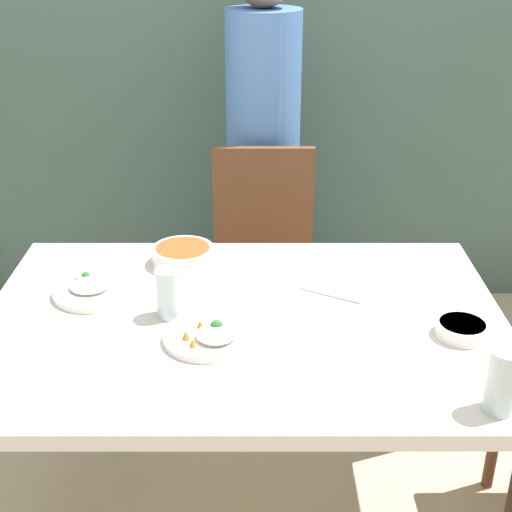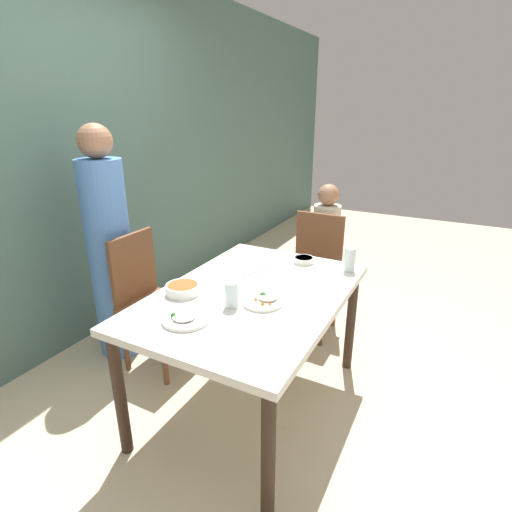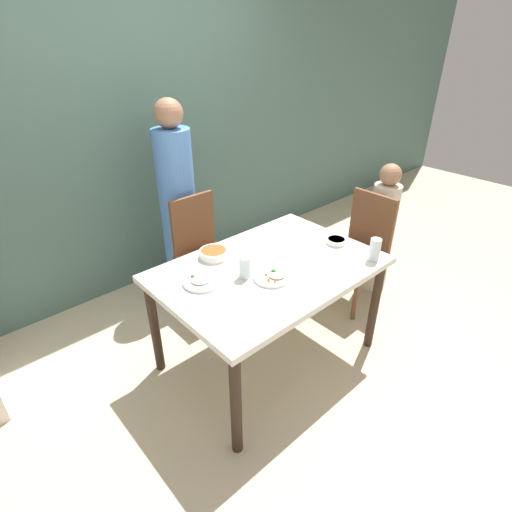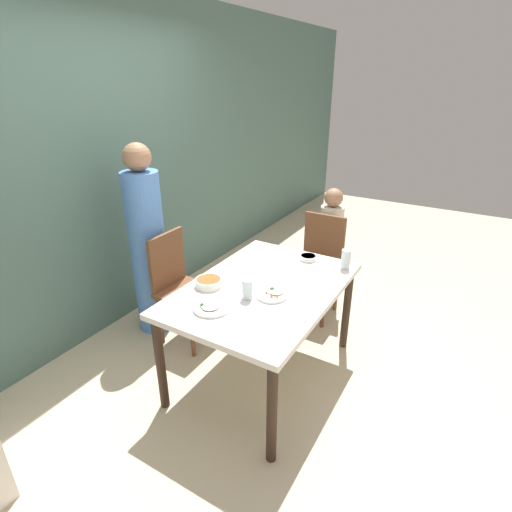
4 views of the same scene
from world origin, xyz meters
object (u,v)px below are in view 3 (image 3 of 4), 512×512
Objects in this scene: chair_child_spot at (360,247)px; bowl_curry at (214,253)px; chair_adult_spot at (203,250)px; glass_water_tall at (245,267)px; person_child at (380,233)px; plate_rice_adult at (273,277)px; person_adult at (178,209)px.

bowl_curry is at bearing -104.32° from chair_child_spot.
chair_adult_spot reaches higher than bowl_curry.
chair_child_spot is 6.88× the size of glass_water_tall.
chair_adult_spot is 1.24m from chair_child_spot.
person_child is at bearing -11.71° from bowl_curry.
person_child reaches higher than chair_adult_spot.
chair_adult_spot is 4.98× the size of bowl_curry.
glass_water_tall reaches higher than plate_rice_adult.
bowl_curry is at bearing -116.84° from chair_adult_spot.
person_adult is 1.24m from plate_rice_adult.
person_adult is at bearing 77.24° from glass_water_tall.
chair_child_spot is 1.49m from person_adult.
person_child is at bearing -41.82° from person_adult.
chair_child_spot is 4.33× the size of plate_rice_adult.
plate_rice_adult is at bearing -174.79° from person_child.
bowl_curry is (-1.20, 0.31, 0.27)m from chair_child_spot.
chair_child_spot is at bearing -49.11° from person_adult.
bowl_curry is 0.45m from plate_rice_adult.
chair_adult_spot is 0.61m from bowl_curry.
glass_water_tall is (-1.49, -0.00, 0.28)m from person_child.
plate_rice_adult is (-0.14, -1.23, 0.00)m from person_adult.
plate_rice_adult is (-0.14, -0.92, 0.25)m from chair_adult_spot.
chair_adult_spot is 0.96m from plate_rice_adult.
person_child is 1.41m from plate_rice_adult.
chair_child_spot is 0.82× the size of person_child.
chair_adult_spot is at bearing 63.16° from bowl_curry.
person_child is at bearing -32.64° from chair_adult_spot.
chair_adult_spot is 1.47m from person_child.
bowl_curry reaches higher than plate_rice_adult.
plate_rice_adult is (-1.38, -0.13, 0.22)m from person_child.
person_child reaches higher than bowl_curry.
plate_rice_adult is at bearing -98.94° from chair_adult_spot.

